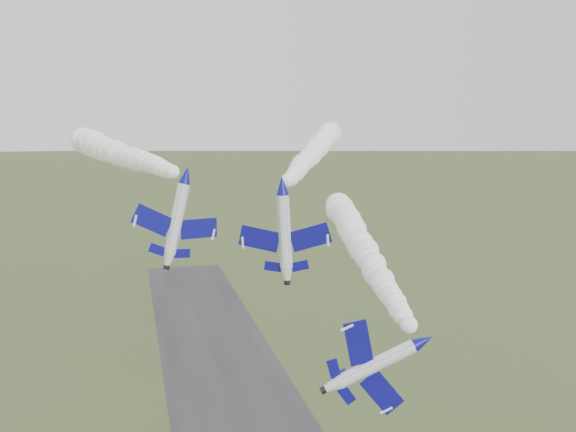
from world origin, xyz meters
The scene contains 6 objects.
jet_lead centered at (9.34, -3.21, 29.49)m, with size 4.94×11.86×8.88m.
smoke_trail_jet_lead centered at (17.00, 34.02, 31.02)m, with size 5.24×70.64×5.24m, color white, non-canonical shape.
jet_pair_left centered at (-10.46, 20.59, 43.66)m, with size 10.48×12.64×3.79m.
smoke_trail_jet_pair_left centered at (-19.27, 57.75, 44.65)m, with size 5.30×70.40×5.30m, color white, non-canonical shape.
jet_pair_right centered at (1.02, 19.55, 42.21)m, with size 11.46×13.19×3.40m.
smoke_trail_jet_pair_right centered at (16.35, 57.01, 44.60)m, with size 5.00×73.78×5.00m, color white, non-canonical shape.
Camera 1 is at (-17.17, -56.39, 50.34)m, focal length 40.00 mm.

